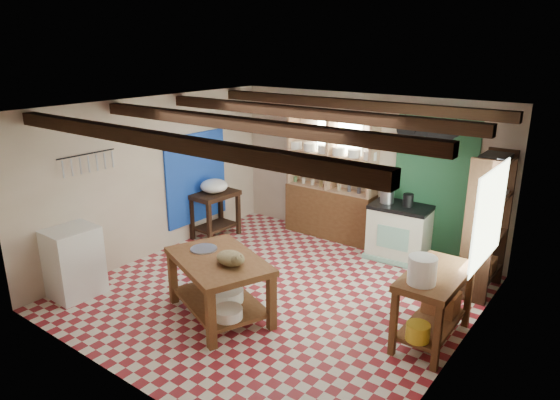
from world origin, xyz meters
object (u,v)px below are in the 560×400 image
Objects in this scene: stove at (399,232)px; right_counter at (433,307)px; cat at (230,258)px; work_table at (220,287)px; prep_table at (215,215)px; white_cabinet at (74,262)px.

right_counter is (1.30, -1.97, -0.02)m from stove.
right_counter is 3.18× the size of cat.
right_counter is at bearing -60.78° from stove.
stove is at bearing 92.14° from work_table.
prep_table is at bearing -164.68° from stove.
work_table is 2.16m from white_cabinet.
prep_table is 3.04m from cat.
right_counter reaches higher than prep_table.
right_counter is (2.40, 1.09, 0.04)m from work_table.
work_table is 2.79m from prep_table.
white_cabinet is 4.79m from right_counter.
work_table is 3.69× the size of cat.
prep_table is at bearing 167.99° from right_counter.
white_cabinet is (-3.10, -3.87, 0.03)m from stove.
white_cabinet is at bearing -136.12° from work_table.
white_cabinet is at bearing -88.05° from prep_table.
prep_table is (-1.98, 1.97, 0.02)m from work_table.
stove is 0.95× the size of white_cabinet.
stove is at bearing 52.78° from white_cabinet.
cat is at bearing -39.80° from prep_table.
stove is 4.96m from white_cabinet.
work_table is at bearing -156.23° from right_counter.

